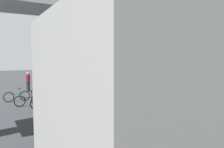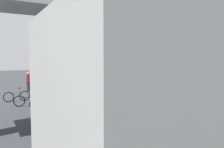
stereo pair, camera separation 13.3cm
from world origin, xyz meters
name	(u,v)px [view 2 (the right image)]	position (x,y,z in m)	size (l,w,h in m)	color
ground	(110,89)	(0.00, 0.00, 0.00)	(80.00, 80.00, 0.00)	#2D3033
city_bus	(116,71)	(-0.04, 1.13, 1.88)	(11.54, 2.85, 3.15)	#196BB7
parked_van	(224,77)	(-10.57, 5.12, 1.18)	(4.80, 2.17, 2.05)	black
bicycle_green	(17,96)	(8.79, 2.04, 0.37)	(1.77, 0.44, 0.96)	black
bicycle_black	(28,100)	(8.33, 3.97, 0.37)	(1.77, 0.44, 0.96)	black
bicycle_orange	(44,103)	(7.58, 5.30, 0.37)	(1.77, 0.44, 0.96)	black
pedestrian	(28,82)	(7.27, -2.59, 0.89)	(0.38, 0.38, 1.79)	#2D2D38
traffic_sign	(136,67)	(-6.48, -4.65, 1.89)	(0.08, 0.60, 2.80)	slate
lane_dash_leftmost	(127,84)	(-4.00, -2.98, 0.00)	(2.00, 0.20, 0.01)	silver
lane_dash_left	(97,86)	(0.00, -2.98, 0.00)	(2.00, 0.20, 0.01)	silver
lane_dash_centre	(62,88)	(4.00, -2.98, 0.00)	(2.00, 0.20, 0.01)	silver
pedestrian_overpass	(181,28)	(0.00, 9.04, 4.93)	(24.60, 2.60, 6.72)	#9E9E99
station_building	(193,90)	(4.92, 14.13, 2.10)	(9.00, 5.04, 4.20)	#9E9E99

